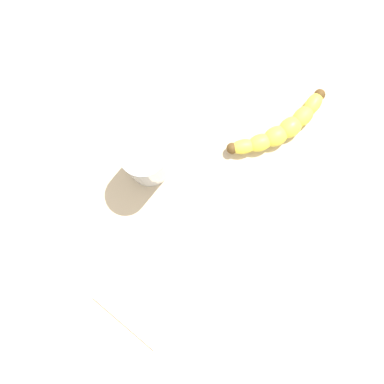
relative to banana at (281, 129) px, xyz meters
The scene contains 4 objects.
wooden_tabletop 13.32cm from the banana, 45.78° to the left, with size 120.00×120.00×3.00cm, color #CCB592.
banana is the anchor object (origin of this frame).
smoothie_glass 23.56cm from the banana, 23.54° to the left, with size 7.19×7.19×12.87cm.
folded_napkin 35.38cm from the banana, 59.38° to the left, with size 13.39×13.21×0.60cm, color white.
Camera 1 is at (3.22, 11.25, 83.24)cm, focal length 44.24 mm.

